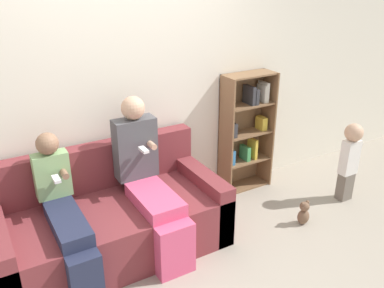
# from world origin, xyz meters

# --- Properties ---
(ground_plane) EXTENTS (14.00, 14.00, 0.00)m
(ground_plane) POSITION_xyz_m (0.00, 0.00, 0.00)
(ground_plane) COLOR #9E9384
(back_wall) EXTENTS (10.00, 0.06, 2.55)m
(back_wall) POSITION_xyz_m (0.00, 1.05, 1.27)
(back_wall) COLOR silver
(back_wall) RESTS_ON ground_plane
(couch) EXTENTS (1.91, 0.92, 0.87)m
(couch) POSITION_xyz_m (-0.40, 0.55, 0.28)
(couch) COLOR maroon
(couch) RESTS_ON ground_plane
(adult_seated) EXTENTS (0.37, 0.88, 1.30)m
(adult_seated) POSITION_xyz_m (-0.07, 0.47, 0.66)
(adult_seated) COLOR #DB4C75
(adult_seated) RESTS_ON ground_plane
(child_seated) EXTENTS (0.28, 0.89, 1.11)m
(child_seated) POSITION_xyz_m (-0.79, 0.42, 0.56)
(child_seated) COLOR #232842
(child_seated) RESTS_ON ground_plane
(toddler_standing) EXTENTS (0.18, 0.18, 0.86)m
(toddler_standing) POSITION_xyz_m (2.04, 0.11, 0.49)
(toddler_standing) COLOR #70665B
(toddler_standing) RESTS_ON ground_plane
(bookshelf) EXTENTS (0.57, 0.26, 1.30)m
(bookshelf) POSITION_xyz_m (1.29, 0.91, 0.68)
(bookshelf) COLOR brown
(bookshelf) RESTS_ON ground_plane
(teddy_bear) EXTENTS (0.12, 0.10, 0.25)m
(teddy_bear) POSITION_xyz_m (1.33, -0.01, 0.12)
(teddy_bear) COLOR brown
(teddy_bear) RESTS_ON ground_plane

